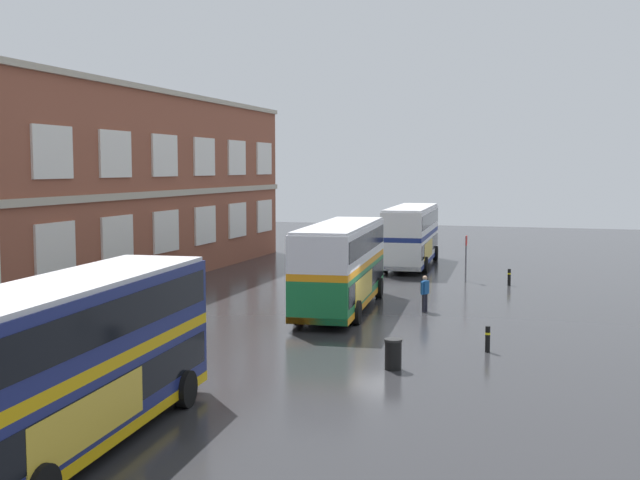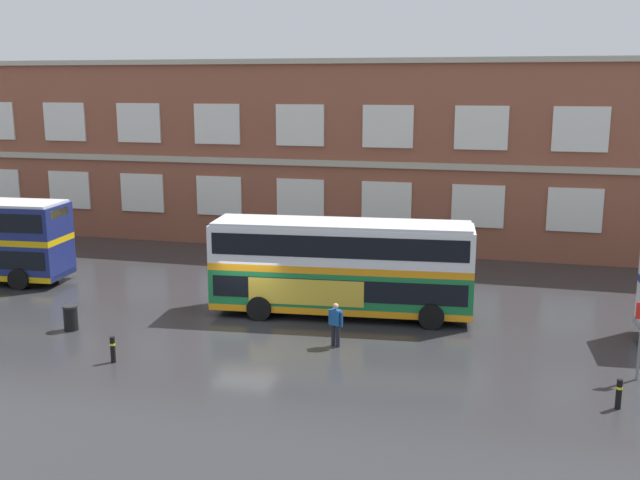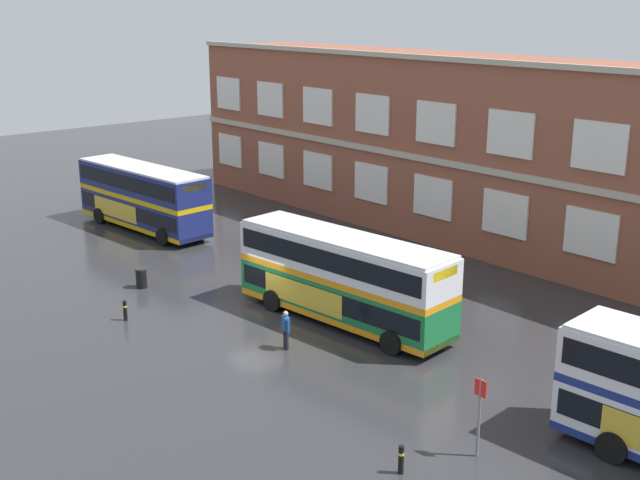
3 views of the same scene
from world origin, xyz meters
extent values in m
plane|color=#2B2B2D|center=(0.00, 2.00, 0.00)|extent=(120.00, 120.00, 0.00)
cube|color=brown|center=(0.97, 18.00, 5.43)|extent=(51.56, 8.00, 10.85)
cube|color=#B2A893|center=(0.97, 13.92, 5.21)|extent=(51.56, 0.16, 0.36)
cube|color=#B2A893|center=(0.97, 13.95, 11.00)|extent=(51.56, 0.28, 0.30)
cube|color=silver|center=(-22.23, 13.94, 3.04)|extent=(2.89, 0.12, 2.39)
cube|color=silver|center=(-17.07, 13.94, 3.04)|extent=(2.89, 0.12, 2.39)
cube|color=silver|center=(-11.92, 13.94, 3.04)|extent=(2.89, 0.12, 2.39)
cube|color=silver|center=(-6.76, 13.94, 3.04)|extent=(2.89, 0.12, 2.39)
cube|color=silver|center=(-1.60, 13.94, 3.04)|extent=(2.89, 0.12, 2.39)
cube|color=silver|center=(3.55, 13.94, 3.04)|extent=(2.89, 0.12, 2.39)
cube|color=silver|center=(8.71, 13.94, 3.04)|extent=(2.89, 0.12, 2.39)
cube|color=silver|center=(13.86, 13.94, 3.04)|extent=(2.89, 0.12, 2.39)
cube|color=silver|center=(-17.07, 13.94, 7.38)|extent=(2.89, 0.12, 2.39)
cube|color=silver|center=(-11.92, 13.94, 7.38)|extent=(2.89, 0.12, 2.39)
cube|color=silver|center=(-6.76, 13.94, 7.38)|extent=(2.89, 0.12, 2.39)
cube|color=silver|center=(-1.60, 13.94, 7.38)|extent=(2.89, 0.12, 2.39)
cube|color=silver|center=(3.55, 13.94, 7.38)|extent=(2.89, 0.12, 2.39)
cube|color=silver|center=(8.71, 13.94, 7.38)|extent=(2.89, 0.12, 2.39)
cube|color=silver|center=(13.86, 13.94, 7.38)|extent=(2.89, 0.12, 2.39)
cube|color=yellow|center=(-10.82, 3.42, 3.60)|extent=(0.19, 1.66, 0.40)
cylinder|color=black|center=(-12.34, 2.03, 0.52)|extent=(1.06, 0.40, 1.04)
cylinder|color=black|center=(-12.54, 4.57, 0.52)|extent=(1.06, 0.40, 1.04)
cube|color=#197038|center=(3.59, 2.02, 1.23)|extent=(11.19, 3.57, 1.75)
cube|color=black|center=(3.59, 2.02, 1.44)|extent=(10.76, 3.57, 0.90)
cube|color=orange|center=(3.59, 2.02, 2.25)|extent=(11.19, 3.57, 0.30)
cube|color=silver|center=(3.59, 2.02, 3.17)|extent=(11.19, 3.57, 1.55)
cube|color=black|center=(3.59, 2.02, 3.25)|extent=(10.76, 3.57, 0.90)
cube|color=orange|center=(3.59, 2.02, 0.49)|extent=(11.19, 3.59, 0.28)
cube|color=silver|center=(3.59, 2.02, 4.01)|extent=(10.96, 3.45, 0.12)
cube|color=gold|center=(2.40, 0.61, 1.31)|extent=(4.82, 0.48, 1.10)
cube|color=yellow|center=(9.04, 2.53, 3.60)|extent=(0.22, 1.66, 0.40)
cylinder|color=black|center=(7.55, 1.11, 0.52)|extent=(1.07, 0.42, 1.04)
cylinder|color=black|center=(7.31, 3.65, 0.52)|extent=(1.07, 0.42, 1.04)
cylinder|color=black|center=(0.43, 0.44, 0.52)|extent=(1.07, 0.42, 1.04)
cylinder|color=black|center=(0.19, 2.98, 0.52)|extent=(1.07, 0.42, 1.04)
cylinder|color=black|center=(4.35, -1.86, 0.42)|extent=(0.20, 0.20, 0.85)
cylinder|color=black|center=(4.16, -1.80, 0.42)|extent=(0.20, 0.20, 0.85)
cube|color=#194C8C|center=(4.25, -1.83, 1.15)|extent=(0.46, 0.36, 0.60)
cylinder|color=#194C8C|center=(4.50, -1.91, 1.12)|extent=(0.14, 0.14, 0.57)
cylinder|color=#194C8C|center=(4.01, -1.74, 1.12)|extent=(0.14, 0.14, 0.57)
sphere|color=tan|center=(4.25, -1.83, 1.59)|extent=(0.22, 0.22, 0.22)
cylinder|color=slate|center=(14.81, -2.43, 1.35)|extent=(0.10, 0.10, 2.70)
cylinder|color=black|center=(-6.53, -2.64, 0.47)|extent=(0.56, 0.56, 0.95)
cylinder|color=black|center=(-6.53, -2.64, 0.99)|extent=(0.60, 0.60, 0.08)
cylinder|color=black|center=(13.88, -5.00, 0.47)|extent=(0.18, 0.18, 0.95)
cylinder|color=yellow|center=(13.88, -5.00, 0.68)|extent=(0.19, 0.19, 0.08)
cylinder|color=black|center=(-3.06, -5.40, 0.47)|extent=(0.18, 0.18, 0.95)
cylinder|color=yellow|center=(-3.06, -5.40, 0.68)|extent=(0.19, 0.19, 0.08)
camera|label=1|loc=(-31.81, -8.00, 6.67)|focal=44.35mm
camera|label=2|loc=(10.25, -27.58, 9.77)|focal=41.34mm
camera|label=3|loc=(28.77, -21.28, 14.03)|focal=45.29mm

